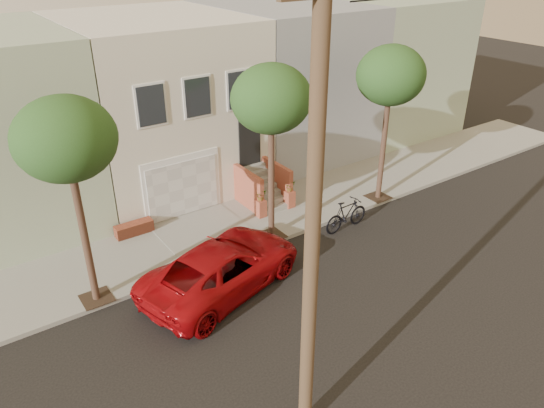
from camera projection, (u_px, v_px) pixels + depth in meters
ground at (317, 303)px, 15.69m from camera, size 90.00×90.00×0.00m
sidewalk at (228, 229)px, 19.55m from camera, size 40.00×3.70×0.15m
house_row at (156, 101)px, 22.14m from camera, size 33.10×11.70×7.00m
tree_left at (66, 141)px, 13.31m from camera, size 2.70×2.57×6.30m
tree_mid at (271, 100)px, 16.60m from camera, size 2.70×2.57×6.30m
tree_right at (391, 76)px, 19.38m from camera, size 2.70×2.57×6.30m
pickup_truck at (222, 267)px, 16.05m from camera, size 6.09×4.03×1.55m
motorcycle at (346, 215)px, 19.40m from camera, size 2.07×0.66×1.23m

